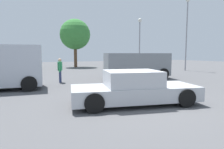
{
  "coord_description": "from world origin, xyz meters",
  "views": [
    {
      "loc": [
        -3.91,
        -5.99,
        1.85
      ],
      "look_at": [
        -0.2,
        2.09,
        0.9
      ],
      "focal_mm": 31.22,
      "sensor_mm": 36.0,
      "label": 1
    }
  ],
  "objects_px": {
    "suv_dark": "(136,65)",
    "light_post_far": "(140,35)",
    "dog": "(172,88)",
    "light_post_mid": "(187,23)",
    "sedan_foreground": "(134,89)",
    "pedestrian": "(60,68)"
  },
  "relations": [
    {
      "from": "pedestrian",
      "to": "light_post_far",
      "type": "height_order",
      "value": "light_post_far"
    },
    {
      "from": "suv_dark",
      "to": "light_post_far",
      "type": "xyz_separation_m",
      "value": [
        4.88,
        7.22,
        3.06
      ]
    },
    {
      "from": "sedan_foreground",
      "to": "suv_dark",
      "type": "xyz_separation_m",
      "value": [
        4.11,
        6.49,
        0.47
      ]
    },
    {
      "from": "dog",
      "to": "light_post_far",
      "type": "relative_size",
      "value": 0.1
    },
    {
      "from": "suv_dark",
      "to": "pedestrian",
      "type": "relative_size",
      "value": 3.23
    },
    {
      "from": "suv_dark",
      "to": "pedestrian",
      "type": "bearing_deg",
      "value": 11.11
    },
    {
      "from": "dog",
      "to": "light_post_mid",
      "type": "xyz_separation_m",
      "value": [
        10.13,
        9.24,
        4.9
      ]
    },
    {
      "from": "sedan_foreground",
      "to": "suv_dark",
      "type": "bearing_deg",
      "value": 69.94
    },
    {
      "from": "sedan_foreground",
      "to": "light_post_mid",
      "type": "bearing_deg",
      "value": 50.85
    },
    {
      "from": "sedan_foreground",
      "to": "light_post_far",
      "type": "bearing_deg",
      "value": 69.05
    },
    {
      "from": "sedan_foreground",
      "to": "light_post_mid",
      "type": "distance_m",
      "value": 16.94
    },
    {
      "from": "pedestrian",
      "to": "light_post_mid",
      "type": "height_order",
      "value": "light_post_mid"
    },
    {
      "from": "sedan_foreground",
      "to": "dog",
      "type": "distance_m",
      "value": 2.79
    },
    {
      "from": "pedestrian",
      "to": "dog",
      "type": "bearing_deg",
      "value": 144.5
    },
    {
      "from": "pedestrian",
      "to": "suv_dark",
      "type": "bearing_deg",
      "value": -162.82
    },
    {
      "from": "dog",
      "to": "light_post_mid",
      "type": "distance_m",
      "value": 14.56
    },
    {
      "from": "light_post_far",
      "to": "sedan_foreground",
      "type": "bearing_deg",
      "value": -123.27
    },
    {
      "from": "sedan_foreground",
      "to": "dog",
      "type": "relative_size",
      "value": 7.75
    },
    {
      "from": "pedestrian",
      "to": "light_post_mid",
      "type": "relative_size",
      "value": 0.2
    },
    {
      "from": "suv_dark",
      "to": "light_post_mid",
      "type": "xyz_separation_m",
      "value": [
        8.64,
        3.67,
        4.13
      ]
    },
    {
      "from": "dog",
      "to": "suv_dark",
      "type": "xyz_separation_m",
      "value": [
        1.49,
        5.57,
        0.77
      ]
    },
    {
      "from": "light_post_mid",
      "to": "suv_dark",
      "type": "bearing_deg",
      "value": -157.0
    }
  ]
}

